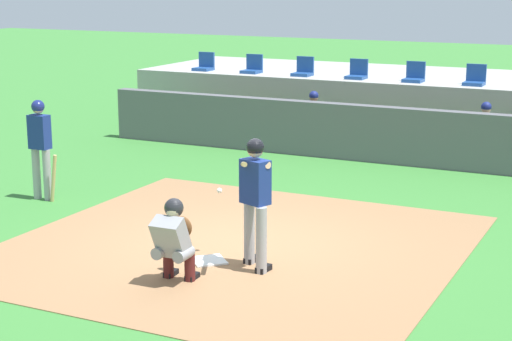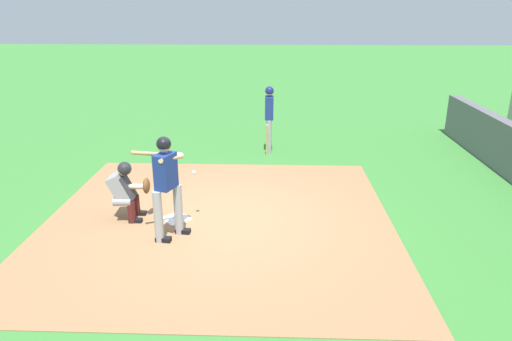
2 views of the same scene
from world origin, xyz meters
name	(u,v)px [view 1 (image 1 of 2)]	position (x,y,z in m)	size (l,w,h in m)	color
ground_plane	(235,246)	(0.00, 0.00, 0.00)	(80.00, 80.00, 0.00)	#387A33
dirt_infield	(235,246)	(0.00, 0.00, 0.01)	(6.40, 6.40, 0.01)	#936B47
home_plate	(209,261)	(0.00, -0.80, 0.02)	(0.44, 0.44, 0.02)	white
batter_at_plate	(255,195)	(0.69, -0.75, 1.04)	(0.59, 0.87, 1.80)	#99999E
catcher_crouched	(174,237)	(-0.01, -1.67, 0.61)	(0.49, 1.61, 1.13)	gray
on_deck_batter	(40,143)	(-4.31, 0.89, 1.02)	(0.58, 0.23, 1.79)	#99999E
dugout_wall	(375,134)	(0.00, 6.50, 0.60)	(13.00, 0.30, 1.20)	#59595E
dugout_bench	(389,143)	(0.00, 7.50, 0.23)	(11.80, 0.44, 0.45)	olive
dugout_player_0	(311,119)	(-1.82, 7.34, 0.67)	(0.49, 0.70, 1.30)	#939399
dugout_player_1	(484,132)	(2.10, 7.34, 0.67)	(0.49, 0.70, 1.30)	#939399
stands_platform	(429,102)	(0.00, 10.90, 0.70)	(15.00, 4.40, 1.40)	#9E9E99
stadium_seat_0	(205,65)	(-5.78, 9.38, 1.53)	(0.46, 0.46, 0.48)	#1E478C
stadium_seat_1	(253,68)	(-4.33, 9.38, 1.53)	(0.46, 0.46, 0.48)	#1E478C
stadium_seat_2	(303,70)	(-2.89, 9.38, 1.53)	(0.46, 0.46, 0.48)	#1E478C
stadium_seat_3	(357,73)	(-1.44, 9.38, 1.53)	(0.46, 0.46, 0.48)	#1E478C
stadium_seat_4	(414,76)	(0.00, 9.38, 1.53)	(0.46, 0.46, 0.48)	#1E478C
stadium_seat_5	(475,79)	(1.44, 9.38, 1.53)	(0.46, 0.46, 0.48)	#1E478C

